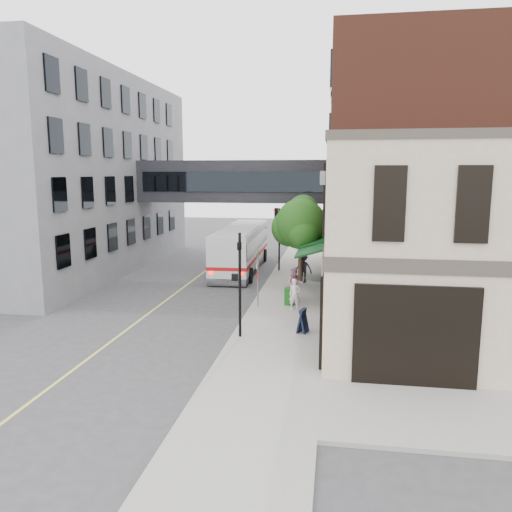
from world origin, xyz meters
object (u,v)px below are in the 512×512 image
(bus, at_px, (241,246))
(newspaper_box, at_px, (289,296))
(sandwich_board, at_px, (303,321))
(pedestrian_b, at_px, (295,284))
(pedestrian_a, at_px, (295,294))
(pedestrian_c, at_px, (303,268))

(bus, height_order, newspaper_box, bus)
(bus, distance_m, sandwich_board, 15.47)
(sandwich_board, bearing_deg, pedestrian_b, 115.13)
(pedestrian_a, bearing_deg, pedestrian_c, 73.10)
(pedestrian_a, distance_m, sandwich_board, 3.78)
(bus, relative_size, pedestrian_a, 7.38)
(pedestrian_c, distance_m, newspaper_box, 5.78)
(sandwich_board, bearing_deg, pedestrian_a, 116.86)
(bus, relative_size, sandwich_board, 11.08)
(bus, bearing_deg, pedestrian_b, -62.53)
(pedestrian_b, distance_m, sandwich_board, 5.48)
(pedestrian_a, xyz_separation_m, sandwich_board, (0.66, -3.71, -0.27))
(bus, xyz_separation_m, newspaper_box, (4.48, -9.87, -1.15))
(bus, height_order, pedestrian_b, bus)
(pedestrian_a, distance_m, pedestrian_c, 6.60)
(bus, height_order, pedestrian_a, bus)
(newspaper_box, bearing_deg, pedestrian_c, 92.06)
(pedestrian_c, relative_size, newspaper_box, 1.98)
(newspaper_box, bearing_deg, pedestrian_a, -62.08)
(pedestrian_b, bearing_deg, pedestrian_c, 82.08)
(pedestrian_a, relative_size, sandwich_board, 1.50)
(pedestrian_c, bearing_deg, sandwich_board, -69.31)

